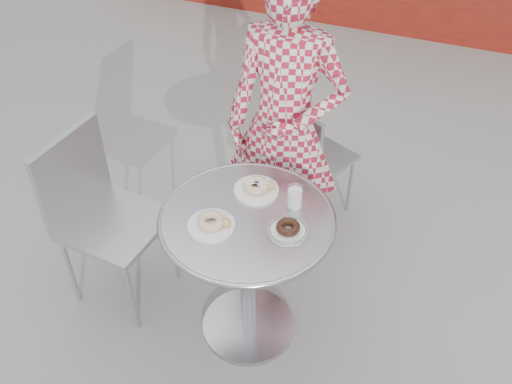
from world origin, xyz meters
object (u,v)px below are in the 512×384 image
at_px(plate_checker, 288,229).
at_px(plate_far, 257,187).
at_px(chair_far, 310,180).
at_px(chair_left, 120,250).
at_px(seated_person, 285,128).
at_px(plate_near, 212,223).
at_px(bistro_table, 247,248).
at_px(milk_cup, 295,197).

bearing_deg(plate_checker, plate_far, 137.92).
xyz_separation_m(chair_far, chair_left, (-0.73, -0.95, 0.04)).
xyz_separation_m(seated_person, plate_near, (-0.07, -0.70, -0.04)).
height_order(bistro_table, chair_left, chair_left).
bearing_deg(plate_far, chair_far, 87.34).
relative_size(bistro_table, chair_far, 0.95).
bearing_deg(bistro_table, plate_far, 97.73).
relative_size(chair_left, seated_person, 0.56).
distance_m(plate_far, plate_near, 0.29).
bearing_deg(bistro_table, plate_checker, -5.69).
bearing_deg(plate_far, milk_cup, -9.84).
bearing_deg(plate_checker, bistro_table, 174.31).
distance_m(seated_person, plate_near, 0.71).
distance_m(plate_near, milk_cup, 0.37).
bearing_deg(chair_left, plate_checker, -85.95).
relative_size(bistro_table, chair_left, 0.83).
bearing_deg(chair_far, plate_far, 111.36).
relative_size(plate_far, plate_near, 1.01).
relative_size(plate_far, milk_cup, 1.87).
bearing_deg(bistro_table, plate_near, -136.59).
height_order(chair_far, plate_near, plate_near).
bearing_deg(plate_near, plate_far, 72.36).
distance_m(plate_checker, milk_cup, 0.17).
relative_size(chair_left, milk_cup, 8.74).
distance_m(chair_left, plate_far, 0.87).
bearing_deg(plate_far, chair_left, -165.97).
height_order(chair_left, plate_checker, chair_left).
bearing_deg(milk_cup, plate_checker, -80.47).
bearing_deg(seated_person, milk_cup, -65.12).
bearing_deg(bistro_table, milk_cup, 40.96).
xyz_separation_m(plate_near, milk_cup, (0.27, 0.25, 0.03)).
distance_m(bistro_table, plate_near, 0.26).
relative_size(plate_far, plate_checker, 1.16).
relative_size(bistro_table, plate_checker, 4.47).
distance_m(chair_left, seated_person, 1.05).
height_order(chair_far, chair_left, chair_left).
height_order(chair_far, seated_person, seated_person).
bearing_deg(plate_checker, chair_far, 100.34).
height_order(chair_left, plate_near, chair_left).
height_order(bistro_table, plate_near, plate_near).
xyz_separation_m(bistro_table, seated_person, (-0.04, 0.59, 0.25)).
relative_size(plate_checker, milk_cup, 1.62).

